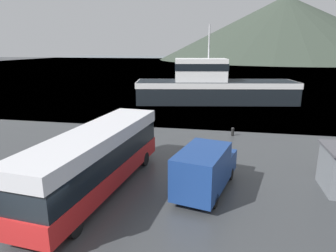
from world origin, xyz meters
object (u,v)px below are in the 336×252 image
object	(u,v)px
tour_bus	(97,157)
fishing_boat	(213,86)
delivery_van	(205,168)
storage_bin	(37,164)

from	to	relation	value
tour_bus	fishing_boat	size ratio (longest dim) A/B	0.52
delivery_van	tour_bus	bearing A→B (deg)	-157.41
tour_bus	delivery_van	distance (m)	5.76
tour_bus	storage_bin	world-z (taller)	tour_bus
tour_bus	delivery_van	size ratio (longest dim) A/B	1.96
tour_bus	storage_bin	size ratio (longest dim) A/B	7.91
delivery_van	fishing_boat	size ratio (longest dim) A/B	0.26
tour_bus	fishing_boat	bearing A→B (deg)	86.10
delivery_van	fishing_boat	bearing A→B (deg)	104.98
tour_bus	delivery_van	xyz separation A→B (m)	(5.65, 0.97, -0.57)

